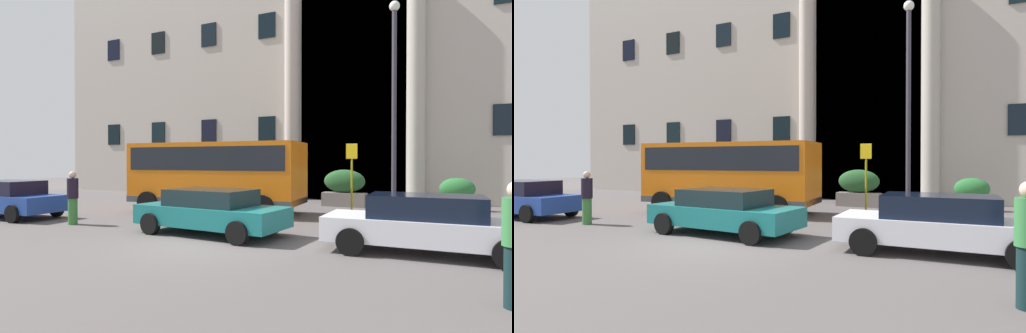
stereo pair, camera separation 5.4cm
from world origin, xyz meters
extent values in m
cube|color=#544E4D|center=(0.00, 0.00, -0.06)|extent=(80.00, 64.00, 0.12)
cube|color=#B0A79B|center=(0.00, 17.50, 9.16)|extent=(40.13, 9.00, 18.32)
cube|color=black|center=(0.92, 13.06, 5.62)|extent=(5.61, 0.12, 11.24)
cylinder|color=#B3A79C|center=(-2.33, 12.75, 5.62)|extent=(0.89, 0.89, 11.24)
cylinder|color=#ADA79A|center=(4.17, 12.75, 5.62)|extent=(0.89, 0.89, 11.24)
cube|color=black|center=(-16.05, 12.96, 4.03)|extent=(1.07, 0.08, 1.44)
cube|color=black|center=(-12.04, 12.96, 4.03)|extent=(1.07, 0.08, 1.44)
cube|color=black|center=(-8.03, 12.96, 4.03)|extent=(1.07, 0.08, 1.44)
cube|color=black|center=(-4.01, 12.96, 4.03)|extent=(1.07, 0.08, 1.44)
cube|color=black|center=(8.03, 12.96, 4.03)|extent=(1.07, 0.08, 1.44)
cube|color=black|center=(-16.05, 12.96, 10.07)|extent=(1.07, 0.08, 1.44)
cube|color=black|center=(-12.04, 12.96, 10.07)|extent=(1.07, 0.08, 1.44)
cube|color=black|center=(-8.03, 12.96, 10.07)|extent=(1.07, 0.08, 1.44)
cube|color=black|center=(-4.01, 12.96, 10.07)|extent=(1.07, 0.08, 1.44)
cube|color=orange|center=(-2.91, 5.50, 1.65)|extent=(7.21, 3.06, 2.40)
cube|color=black|center=(-2.91, 5.50, 2.22)|extent=(6.79, 3.05, 0.91)
cube|color=black|center=(0.52, 5.79, 2.02)|extent=(0.24, 2.07, 1.14)
cube|color=#42464B|center=(-2.91, 5.50, 0.57)|extent=(7.21, 3.10, 0.24)
cylinder|color=black|center=(-0.56, 6.94, 0.45)|extent=(0.92, 0.36, 0.90)
cylinder|color=black|center=(-0.35, 4.48, 0.45)|extent=(0.92, 0.36, 0.90)
cylinder|color=black|center=(-5.46, 6.52, 0.45)|extent=(0.92, 0.36, 0.90)
cylinder|color=black|center=(-5.25, 4.06, 0.45)|extent=(0.92, 0.36, 0.90)
cylinder|color=#9C9811|center=(2.21, 7.35, 1.38)|extent=(0.08, 0.08, 2.76)
cube|color=yellow|center=(2.21, 7.32, 2.51)|extent=(0.44, 0.03, 0.60)
cube|color=gray|center=(-3.19, 10.14, 0.23)|extent=(1.50, 0.75, 0.46)
ellipsoid|color=#21601F|center=(-3.19, 10.14, 0.81)|extent=(1.44, 0.67, 0.71)
cube|color=slate|center=(5.99, 10.65, 0.24)|extent=(1.47, 0.82, 0.48)
ellipsoid|color=#286A31|center=(5.99, 10.65, 0.94)|extent=(1.41, 0.74, 0.92)
cube|color=slate|center=(1.25, 10.12, 0.32)|extent=(2.01, 0.74, 0.64)
ellipsoid|color=#26562A|center=(1.25, 10.12, 1.18)|extent=(1.93, 0.66, 1.08)
cube|color=gray|center=(-8.44, 10.90, 0.24)|extent=(2.03, 0.97, 0.47)
ellipsoid|color=#2A552B|center=(-8.44, 10.90, 0.85)|extent=(1.95, 0.87, 0.75)
cube|color=#204097|center=(-9.25, 0.91, 0.57)|extent=(4.42, 1.90, 0.60)
cube|color=black|center=(-9.25, 0.91, 1.13)|extent=(2.41, 1.62, 0.52)
cylinder|color=black|center=(-7.80, 1.84, 0.31)|extent=(0.63, 0.22, 0.62)
cylinder|color=black|center=(-7.74, 0.09, 0.31)|extent=(0.63, 0.22, 0.62)
cylinder|color=black|center=(-10.76, 1.74, 0.31)|extent=(0.63, 0.22, 0.62)
cube|color=#176767|center=(-0.49, 1.23, 0.55)|extent=(4.53, 2.17, 0.56)
cube|color=black|center=(-0.49, 1.23, 1.07)|extent=(2.50, 1.79, 0.47)
cylinder|color=black|center=(1.08, 2.03, 0.31)|extent=(0.63, 0.25, 0.62)
cylinder|color=black|center=(0.93, 0.21, 0.31)|extent=(0.63, 0.25, 0.62)
cylinder|color=black|center=(-1.91, 2.26, 0.31)|extent=(0.63, 0.25, 0.62)
cylinder|color=black|center=(-2.05, 0.44, 0.31)|extent=(0.63, 0.25, 0.62)
cube|color=white|center=(5.24, 1.22, 0.55)|extent=(4.52, 1.81, 0.55)
cube|color=black|center=(5.24, 1.22, 1.08)|extent=(2.45, 1.56, 0.52)
cylinder|color=black|center=(6.75, 2.12, 0.31)|extent=(0.62, 0.21, 0.62)
cylinder|color=black|center=(6.78, 0.39, 0.31)|extent=(0.62, 0.21, 0.62)
cylinder|color=black|center=(3.70, 2.06, 0.31)|extent=(0.62, 0.21, 0.62)
cylinder|color=black|center=(3.73, 0.33, 0.31)|extent=(0.62, 0.21, 0.62)
cylinder|color=black|center=(5.49, 2.78, 0.30)|extent=(0.60, 0.27, 0.60)
cylinder|color=black|center=(4.14, 3.18, 0.30)|extent=(0.61, 0.29, 0.60)
cube|color=#B9BBC3|center=(4.81, 2.98, 0.58)|extent=(0.93, 0.49, 0.32)
cube|color=black|center=(4.64, 3.03, 0.76)|extent=(0.56, 0.34, 0.12)
cylinder|color=#A5A5A8|center=(5.38, 2.82, 0.88)|extent=(0.18, 0.54, 0.03)
cylinder|color=#356F33|center=(-5.64, 0.78, 0.44)|extent=(0.30, 0.30, 0.87)
cylinder|color=black|center=(-5.64, 0.78, 1.21)|extent=(0.36, 0.36, 0.67)
sphere|color=#D7AF8D|center=(-5.64, 0.78, 1.66)|extent=(0.23, 0.23, 0.23)
cylinder|color=#37343E|center=(3.73, 7.90, 3.99)|extent=(0.18, 0.18, 7.99)
sphere|color=white|center=(3.73, 7.90, 8.17)|extent=(0.40, 0.40, 0.40)
camera|label=1|loc=(5.76, -8.68, 2.11)|focal=28.35mm
camera|label=2|loc=(5.80, -8.66, 2.11)|focal=28.35mm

